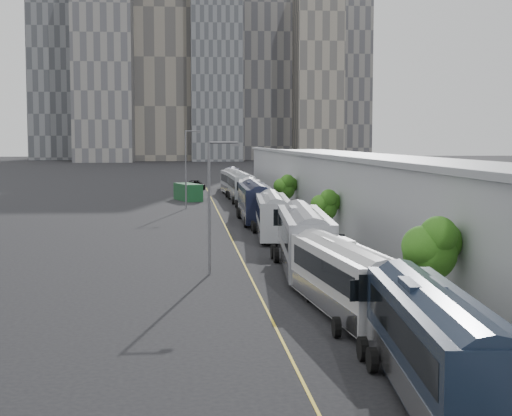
{
  "coord_description": "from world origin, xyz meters",
  "views": [
    {
      "loc": [
        -5.66,
        -3.58,
        8.51
      ],
      "look_at": [
        0.25,
        59.16,
        3.0
      ],
      "focal_mm": 55.0,
      "sensor_mm": 36.0,
      "label": 1
    }
  ],
  "objects": [
    {
      "name": "sidewalk",
      "position": [
        9.0,
        55.0,
        0.06
      ],
      "size": [
        10.0,
        170.0,
        0.12
      ],
      "primitive_type": "cube",
      "color": "gray",
      "rests_on": "ground"
    },
    {
      "name": "lane_line",
      "position": [
        -1.5,
        55.0,
        0.01
      ],
      "size": [
        0.12,
        160.0,
        0.02
      ],
      "primitive_type": "cube",
      "color": "gold",
      "rests_on": "ground"
    },
    {
      "name": "depot",
      "position": [
        12.99,
        55.0,
        3.51
      ],
      "size": [
        12.45,
        160.4,
        7.2
      ],
      "color": "gray",
      "rests_on": "ground"
    },
    {
      "name": "skyline",
      "position": [
        -2.9,
        324.16,
        50.85
      ],
      "size": [
        145.0,
        64.0,
        120.0
      ],
      "color": "slate",
      "rests_on": "ground"
    },
    {
      "name": "bus_1",
      "position": [
        2.46,
        20.69,
        1.56
      ],
      "size": [
        3.62,
        12.79,
        3.69
      ],
      "rotation": [
        0.0,
        0.0,
        -0.09
      ],
      "color": "black",
      "rests_on": "ground"
    },
    {
      "name": "bus_2",
      "position": [
        2.11,
        33.43,
        1.49
      ],
      "size": [
        3.53,
        12.3,
        3.55
      ],
      "rotation": [
        0.0,
        0.0,
        0.09
      ],
      "color": "#BEBEC0",
      "rests_on": "ground"
    },
    {
      "name": "bus_3",
      "position": [
        2.16,
        46.18,
        1.72
      ],
      "size": [
        3.88,
        14.12,
        4.08
      ],
      "rotation": [
        0.0,
        0.0,
        -0.08
      ],
      "color": "gray",
      "rests_on": "ground"
    },
    {
      "name": "bus_4",
      "position": [
        2.13,
        63.67,
        1.6
      ],
      "size": [
        3.5,
        13.15,
        3.8
      ],
      "rotation": [
        0.0,
        0.0,
        -0.07
      ],
      "color": "#94979D",
      "rests_on": "ground"
    },
    {
      "name": "bus_5",
      "position": [
        1.81,
        76.71,
        1.72
      ],
      "size": [
        3.08,
        13.95,
        4.07
      ],
      "rotation": [
        0.0,
        0.0,
        -0.02
      ],
      "color": "black",
      "rests_on": "ground"
    },
    {
      "name": "bus_6",
      "position": [
        2.34,
        89.5,
        1.58
      ],
      "size": [
        3.55,
        12.96,
        3.74
      ],
      "rotation": [
        0.0,
        0.0,
        -0.08
      ],
      "color": "white",
      "rests_on": "ground"
    },
    {
      "name": "bus_7",
      "position": [
        2.37,
        103.75,
        1.69
      ],
      "size": [
        3.04,
        13.7,
        4.0
      ],
      "rotation": [
        0.0,
        0.0,
        0.01
      ],
      "color": "gray",
      "rests_on": "ground"
    },
    {
      "name": "bus_8",
      "position": [
        2.17,
        116.2,
        1.66
      ],
      "size": [
        3.39,
        13.57,
        3.93
      ],
      "rotation": [
        0.0,
        0.0,
        0.05
      ],
      "color": "#96989F",
      "rests_on": "ground"
    },
    {
      "name": "bus_9",
      "position": [
        2.73,
        130.47,
        1.55
      ],
      "size": [
        3.53,
        12.74,
        3.68
      ],
      "rotation": [
        0.0,
        0.0,
        -0.08
      ],
      "color": "black",
      "rests_on": "ground"
    },
    {
      "name": "tree_1",
      "position": [
        5.56,
        30.89,
        3.69
      ],
      "size": [
        2.48,
        2.48,
        4.95
      ],
      "color": "black",
      "rests_on": "ground"
    },
    {
      "name": "tree_2",
      "position": [
        5.8,
        58.66,
        3.23
      ],
      "size": [
        2.0,
        2.0,
        4.25
      ],
      "color": "black",
      "rests_on": "ground"
    },
    {
      "name": "tree_3",
      "position": [
        5.68,
        82.5,
        3.33
      ],
      "size": [
        2.25,
        2.25,
        4.47
      ],
      "color": "black",
      "rests_on": "ground"
    },
    {
      "name": "street_lamp_near",
      "position": [
        -3.8,
        45.55,
        4.89
      ],
      "size": [
        2.04,
        0.22,
        8.43
      ],
      "color": "#59595E",
      "rests_on": "ground"
    },
    {
      "name": "street_lamp_far",
      "position": [
        -5.06,
        92.97,
        5.52
      ],
      "size": [
        2.04,
        0.22,
        9.64
      ],
      "color": "#59595E",
      "rests_on": "ground"
    },
    {
      "name": "shipping_container",
      "position": [
        -4.89,
        106.22,
        1.18
      ],
      "size": [
        4.11,
        6.83,
        2.36
      ],
      "primitive_type": "cube",
      "rotation": [
        0.0,
        0.0,
        0.31
      ],
      "color": "#133E1F",
      "rests_on": "ground"
    },
    {
      "name": "suv",
      "position": [
        -3.41,
        130.96,
        0.77
      ],
      "size": [
        3.52,
        5.89,
        1.53
      ],
      "primitive_type": "imported",
      "rotation": [
        0.0,
        0.0,
        0.18
      ],
      "color": "black",
      "rests_on": "ground"
    }
  ]
}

